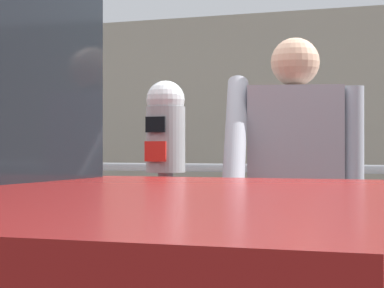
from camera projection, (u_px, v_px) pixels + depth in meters
The scene contains 4 objects.
parking_meter at pixel (165, 164), 3.58m from camera, with size 0.18×0.19×1.41m.
pedestrian_at_meter at pixel (295, 197), 3.42m from camera, with size 0.58×0.59×1.58m.
background_railing at pixel (271, 205), 5.53m from camera, with size 24.06×0.06×0.98m.
backdrop_wall at pixel (355, 135), 8.62m from camera, with size 32.00×0.50×2.71m, color #ADA38E.
Camera 1 is at (1.53, -2.99, 1.23)m, focal length 74.14 mm.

